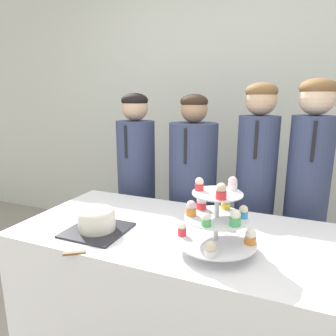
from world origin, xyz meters
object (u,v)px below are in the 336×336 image
at_px(student_0, 137,194).
at_px(student_3, 305,207).
at_px(cupcake_stand, 217,219).
at_px(cake_knife, 88,252).
at_px(student_1, 192,205).
at_px(student_2, 254,204).
at_px(round_cake, 97,219).

bearing_deg(student_0, student_3, -0.00).
xyz_separation_m(cupcake_stand, student_0, (-0.77, 0.75, -0.22)).
relative_size(cake_knife, student_0, 0.19).
height_order(student_1, student_2, student_2).
distance_m(round_cake, student_1, 0.82).
bearing_deg(cupcake_stand, student_0, 136.05).
xyz_separation_m(cake_knife, student_2, (0.55, 0.96, -0.03)).
bearing_deg(student_0, student_1, 0.00).
relative_size(cupcake_stand, student_1, 0.24).
distance_m(cake_knife, student_1, 0.97).
distance_m(cake_knife, student_0, 1.00).
xyz_separation_m(student_1, student_2, (0.41, -0.00, 0.07)).
relative_size(round_cake, cupcake_stand, 0.82).
bearing_deg(student_3, student_1, 180.00).
height_order(round_cake, student_2, student_2).
height_order(cake_knife, cupcake_stand, cupcake_stand).
distance_m(round_cake, cupcake_stand, 0.58).
xyz_separation_m(student_1, student_3, (0.70, -0.00, 0.09)).
relative_size(cake_knife, cupcake_stand, 0.80).
xyz_separation_m(round_cake, student_1, (0.23, 0.77, -0.16)).
bearing_deg(student_0, cupcake_stand, -43.95).
xyz_separation_m(round_cake, cupcake_stand, (0.57, 0.03, 0.08)).
bearing_deg(cupcake_stand, student_2, 84.98).
bearing_deg(student_0, student_2, -0.00).
relative_size(cupcake_stand, student_0, 0.24).
distance_m(cupcake_stand, student_1, 0.86).
xyz_separation_m(round_cake, student_2, (0.63, 0.77, -0.09)).
bearing_deg(round_cake, cupcake_stand, 2.70).
bearing_deg(student_2, cake_knife, -119.81).
relative_size(student_0, student_2, 0.96).
bearing_deg(student_3, student_0, 180.00).
relative_size(student_1, student_3, 0.95).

